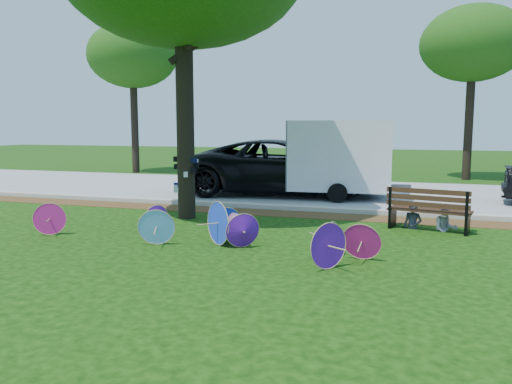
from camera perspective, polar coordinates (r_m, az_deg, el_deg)
ground at (r=9.29m, az=-6.71°, el=-6.92°), size 90.00×90.00×0.00m
mulch_strip at (r=13.43m, az=1.18°, el=-2.38°), size 90.00×1.00×0.01m
curb at (r=14.09m, az=1.98°, el=-1.70°), size 90.00×0.30×0.12m
street at (r=18.09m, az=5.50°, el=0.14°), size 90.00×8.00×0.01m
parasol_pile at (r=9.62m, az=-3.19°, el=-4.21°), size 7.28×2.35×0.88m
black_van at (r=17.06m, az=3.05°, el=2.85°), size 7.03×3.89×1.86m
cargo_trailer at (r=16.24m, az=9.60°, el=4.17°), size 3.28×2.23×2.79m
park_bench at (r=11.82m, az=19.22°, el=-1.86°), size 1.92×1.06×0.95m
person_left at (r=11.85m, az=17.54°, el=-1.30°), size 0.47×0.37×1.14m
person_right at (r=11.87m, az=20.92°, el=-1.43°), size 0.65×0.57×1.14m
bg_trees at (r=23.47m, az=16.01°, el=15.67°), size 26.56×6.12×7.40m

